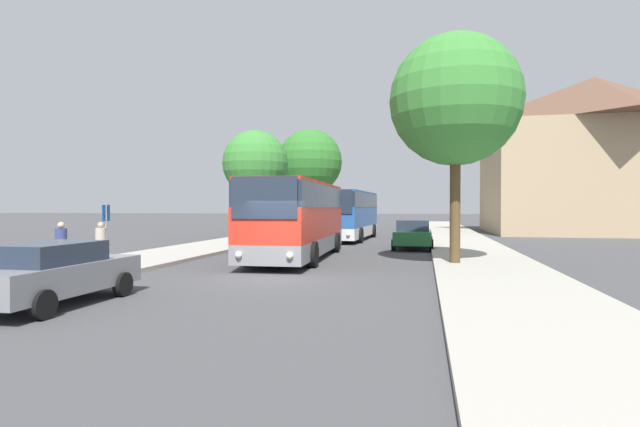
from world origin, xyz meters
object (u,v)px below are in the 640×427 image
pedestrian_waiting_near (101,245)px  pedestrian_waiting_far (61,247)px  parked_car_right_near (413,234)px  parked_car_left_curb (52,272)px  bus_stop_sign (106,227)px  bus_middle (349,214)px  tree_left_near (310,162)px  tree_right_near (455,100)px  bus_front (298,218)px  tree_left_far (255,163)px

pedestrian_waiting_near → pedestrian_waiting_far: bearing=74.9°
parked_car_right_near → parked_car_left_curb: bearing=66.1°
parked_car_left_curb → pedestrian_waiting_far: 5.29m
parked_car_left_curb → bus_stop_sign: size_ratio=1.93×
bus_middle → bus_stop_sign: 19.15m
tree_left_near → parked_car_right_near: bearing=-64.2°
tree_left_near → bus_middle: bearing=-67.9°
parked_car_left_curb → tree_right_near: size_ratio=0.50×
bus_middle → pedestrian_waiting_near: 19.76m
pedestrian_waiting_near → tree_right_near: (12.37, 4.17, 5.42)m
bus_front → pedestrian_waiting_far: size_ratio=6.60×
pedestrian_waiting_far → tree_left_near: 36.84m
parked_car_right_near → pedestrian_waiting_near: bearing=48.8°
bus_front → tree_right_near: (6.66, -1.62, 4.59)m
parked_car_right_near → pedestrian_waiting_near: pedestrian_waiting_near is taller
parked_car_left_curb → tree_left_near: bearing=94.7°
bus_front → tree_left_far: 15.82m
bus_middle → tree_left_near: tree_left_near is taller
bus_stop_sign → tree_right_near: size_ratio=0.26×
pedestrian_waiting_near → tree_right_near: size_ratio=0.18×
parked_car_left_curb → pedestrian_waiting_near: pedestrian_waiting_near is taller
bus_front → bus_middle: bearing=86.2°
bus_stop_sign → tree_left_far: size_ratio=0.29×
tree_right_near → tree_left_near: bearing=112.6°
bus_middle → pedestrian_waiting_far: bus_middle is taller
tree_left_near → tree_right_near: tree_left_near is taller
bus_middle → bus_stop_sign: size_ratio=4.70×
pedestrian_waiting_far → tree_left_far: 21.50m
bus_middle → pedestrian_waiting_near: bus_middle is taller
pedestrian_waiting_near → tree_left_near: bearing=-86.7°
tree_left_near → tree_left_far: 15.42m
tree_left_near → bus_stop_sign: bearing=-89.7°
pedestrian_waiting_near → tree_left_far: size_ratio=0.21×
bus_stop_sign → parked_car_right_near: bearing=46.2°
bus_middle → parked_car_left_curb: 24.64m
bus_stop_sign → tree_left_far: bearing=92.4°
pedestrian_waiting_near → bus_front: bearing=-132.1°
bus_front → pedestrian_waiting_far: bus_front is taller
pedestrian_waiting_far → tree_left_far: (-0.63, 21.01, 4.55)m
pedestrian_waiting_near → pedestrian_waiting_far: (-0.45, -1.42, 0.02)m
tree_left_near → tree_right_near: bearing=-67.4°
tree_left_near → parked_car_left_curb: bearing=-85.5°
bus_stop_sign → pedestrian_waiting_far: bearing=-94.2°
tree_left_far → tree_right_near: tree_right_near is taller
bus_stop_sign → tree_left_near: tree_left_near is taller
tree_left_far → pedestrian_waiting_far: bearing=-88.3°
tree_left_far → bus_middle: bearing=-6.5°
parked_car_left_curb → tree_left_far: (-3.83, 25.21, 4.75)m
pedestrian_waiting_far → tree_left_far: bearing=116.5°
parked_car_right_near → tree_left_far: tree_left_far is taller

